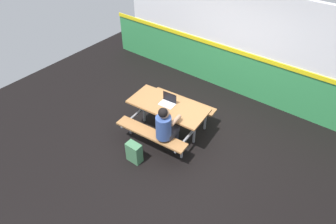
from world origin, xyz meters
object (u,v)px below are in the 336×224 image
picnic_table_main (168,111)px  laptop_silver (168,102)px  backpack_dark (134,152)px  student_nearer (166,127)px

picnic_table_main → laptop_silver: 0.22m
laptop_silver → backpack_dark: size_ratio=0.77×
picnic_table_main → student_nearer: (0.35, -0.53, 0.13)m
picnic_table_main → backpack_dark: 1.13m
student_nearer → backpack_dark: size_ratio=2.74×
laptop_silver → backpack_dark: bearing=-89.1°
student_nearer → laptop_silver: 0.69m
student_nearer → backpack_dark: student_nearer is taller
student_nearer → laptop_silver: (-0.38, 0.57, 0.08)m
picnic_table_main → student_nearer: student_nearer is taller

